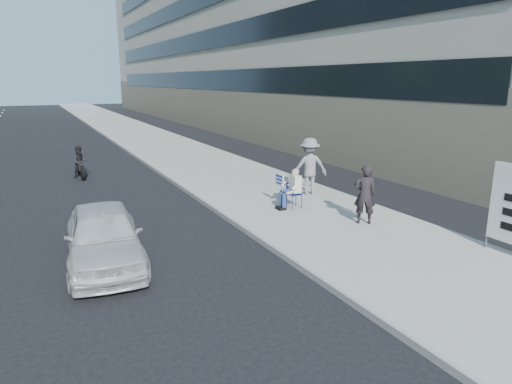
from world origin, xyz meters
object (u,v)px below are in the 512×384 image
pedestrian_woman (365,194)px  motorcycle (80,164)px  jogger (309,166)px  white_sedan_near (104,236)px  seated_protester (291,186)px

pedestrian_woman → motorcycle: 13.06m
jogger → motorcycle: bearing=-31.4°
white_sedan_near → seated_protester: bearing=21.6°
jogger → motorcycle: (-7.10, 7.56, -0.55)m
white_sedan_near → jogger: bearing=27.4°
jogger → pedestrian_woman: size_ratio=1.19×
seated_protester → white_sedan_near: (-6.15, -1.80, -0.17)m
jogger → pedestrian_woman: bearing=97.7°
seated_protester → white_sedan_near: bearing=-163.7°
seated_protester → jogger: (1.56, 1.32, 0.31)m
motorcycle → white_sedan_near: bearing=-95.0°
seated_protester → motorcycle: (-5.53, 8.89, -0.24)m
white_sedan_near → pedestrian_woman: bearing=0.8°
pedestrian_woman → jogger: bearing=-65.5°
motorcycle → pedestrian_woman: bearing=-61.4°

